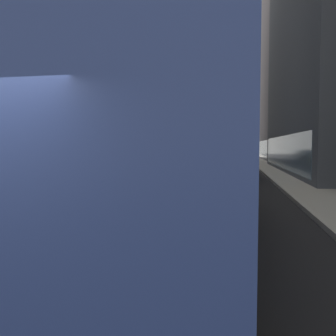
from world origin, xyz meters
The scene contains 14 objects.
ground_plane centered at (0.00, 35.00, 0.00)m, with size 120.00×120.00×0.00m, color black.
sidewalk_left centered at (-5.70, 35.00, 0.07)m, with size 2.40×110.00×0.15m, color gray.
sidewalk_right centered at (5.70, 35.00, 0.07)m, with size 2.40×110.00×0.15m, color #ADA89E.
building_left_mid centered at (-11.90, 31.06, 11.69)m, with size 8.21×18.17×23.40m.
building_left_far centered at (-11.90, 49.13, 13.80)m, with size 10.99×15.10×27.61m.
building_right_far centered at (11.90, 50.89, 18.23)m, with size 10.81×23.19×36.48m.
transit_bus centered at (1.20, 5.25, 1.78)m, with size 2.78×11.53×3.05m.
car_blue_hatchback centered at (2.80, 20.30, 0.83)m, with size 1.92×4.54×1.62m.
car_grey_wagon centered at (1.20, 26.97, 0.82)m, with size 1.93×4.48×1.62m.
car_red_coupe centered at (-2.80, 32.29, 0.82)m, with size 1.85×4.03×1.62m.
car_yellow_taxi centered at (1.20, 31.80, 0.82)m, with size 1.87×4.13×1.62m.
car_silver_sedan centered at (1.20, 14.56, 0.82)m, with size 1.87×4.01×1.62m.
car_black_suv centered at (1.20, 41.83, 0.82)m, with size 1.81×4.51×1.62m.
box_truck centered at (-2.80, 16.14, 1.67)m, with size 2.30×7.50×3.05m.
Camera 1 is at (2.32, -2.77, 2.03)m, focal length 38.56 mm.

